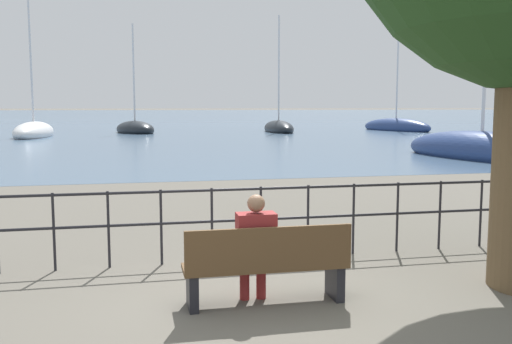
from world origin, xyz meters
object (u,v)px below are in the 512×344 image
Objects in this scene: sailboat_2 at (279,128)px; park_bench at (267,266)px; sailboat_3 at (396,127)px; sailboat_1 at (135,129)px; sailboat_5 at (481,150)px; seated_person_left at (255,244)px; sailboat_4 at (34,132)px.

park_bench is at bearing -102.01° from sailboat_2.
sailboat_2 is 0.92× the size of sailboat_3.
sailboat_2 is at bearing -24.15° from sailboat_1.
park_bench is 0.17× the size of sailboat_3.
sailboat_3 is 1.11× the size of sailboat_5.
sailboat_2 is at bearing 75.20° from seated_person_left.
park_bench is at bearing -34.77° from seated_person_left.
sailboat_2 is 0.82× the size of sailboat_4.
sailboat_1 is at bearing -179.79° from sailboat_2.
park_bench is 0.20× the size of sailboat_1.
seated_person_left is at bearing -133.84° from sailboat_3.
sailboat_4 reaches higher than sailboat_2.
sailboat_2 is at bearing 75.37° from park_bench.
sailboat_2 is 10.74m from sailboat_3.
sailboat_3 is 29.90m from sailboat_4.
sailboat_2 is 19.29m from sailboat_4.
sailboat_3 is (21.49, 40.74, -0.32)m from seated_person_left.
sailboat_1 is at bearing 91.70° from park_bench.
seated_person_left reaches higher than park_bench.
sailboat_2 is (10.64, 40.76, -0.11)m from park_bench.
seated_person_left is at bearing -110.19° from sailboat_1.
seated_person_left is 46.06m from sailboat_3.
sailboat_2 is at bearing 15.51° from sailboat_4.
park_bench is at bearing -133.68° from sailboat_3.
sailboat_2 is (11.86, -0.50, -0.00)m from sailboat_1.
seated_person_left is 0.11× the size of sailboat_3.
sailboat_3 is (22.60, -0.44, 0.03)m from sailboat_1.
sailboat_1 is at bearing 162.85° from sailboat_3.
sailboat_1 is (-1.23, 41.25, -0.11)m from park_bench.
sailboat_1 reaches higher than park_bench.
sailboat_3 is (10.74, 0.06, 0.04)m from sailboat_2.
sailboat_5 is (12.70, 15.09, -0.08)m from park_bench.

